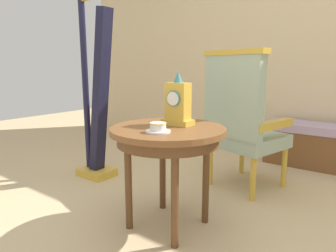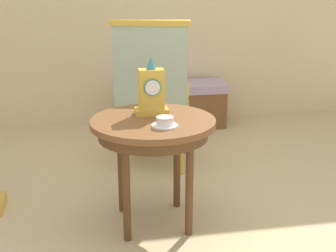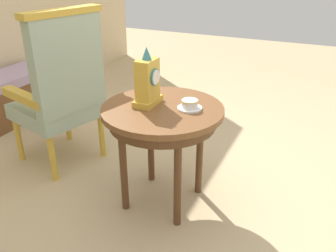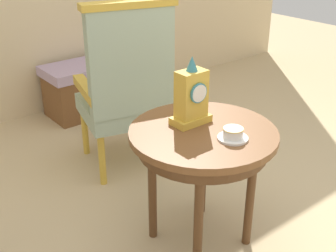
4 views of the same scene
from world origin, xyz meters
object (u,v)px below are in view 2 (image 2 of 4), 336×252
window_bench (177,105)px  mantel_clock (151,92)px  armchair (153,94)px  side_table (153,132)px  teacup_left (165,122)px

window_bench → mantel_clock: bearing=-105.9°
mantel_clock → armchair: size_ratio=0.29×
side_table → mantel_clock: bearing=86.2°
side_table → window_bench: 1.96m
teacup_left → armchair: 1.00m
teacup_left → armchair: (0.08, 0.99, -0.08)m
side_table → teacup_left: bearing=-74.5°
teacup_left → armchair: armchair is taller
teacup_left → side_table: bearing=105.5°
teacup_left → mantel_clock: size_ratio=0.42×
mantel_clock → window_bench: size_ratio=0.35×
teacup_left → window_bench: (0.47, 2.01, -0.45)m
side_table → window_bench: side_table is taller
teacup_left → armchair: size_ratio=0.12×
mantel_clock → window_bench: bearing=74.1°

